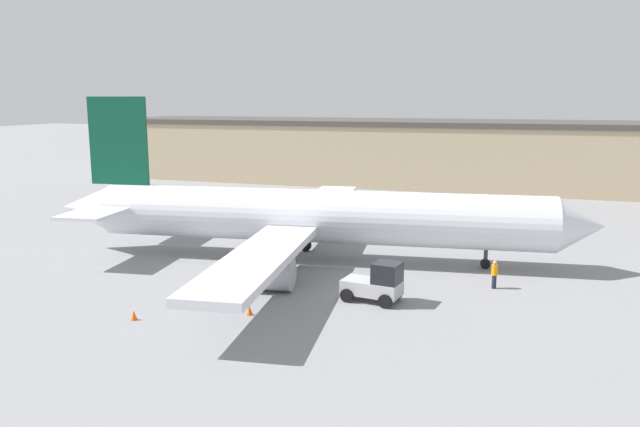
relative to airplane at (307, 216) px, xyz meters
name	(u,v)px	position (x,y,z in m)	size (l,w,h in m)	color
ground_plane	(320,260)	(1.01, 0.13, -3.31)	(400.00, 400.00, 0.00)	gray
terminal_building	(453,153)	(5.64, 44.95, 1.16)	(98.33, 16.46, 8.92)	tan
airplane	(307,216)	(0.00, 0.00, 0.00)	(41.04, 38.12, 12.10)	silver
ground_crew_worker	(494,274)	(13.78, -3.02, -2.34)	(0.40, 0.40, 1.82)	#1E2338
baggage_tug	(377,283)	(7.25, -7.97, -2.17)	(3.68, 2.48, 2.48)	#B2B2B7
belt_loader_truck	(257,269)	(-0.92, -7.08, -2.22)	(3.42, 3.17, 2.34)	#2D2D33
safety_cone_near	(134,315)	(-4.66, -15.23, -3.03)	(0.36, 0.36, 0.55)	#EF590F
safety_cone_far	(249,310)	(1.02, -12.50, -3.03)	(0.36, 0.36, 0.55)	#EF590F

